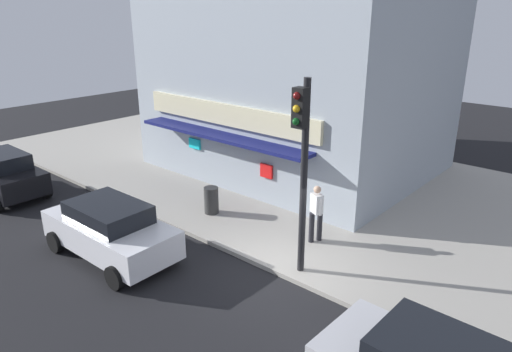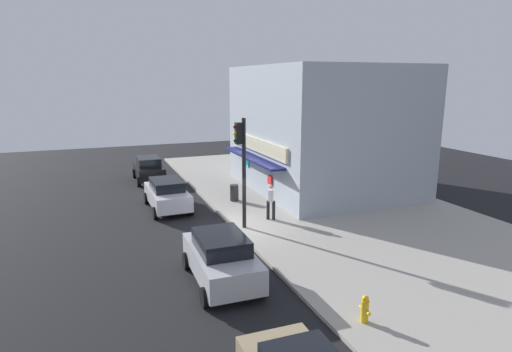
{
  "view_description": "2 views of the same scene",
  "coord_description": "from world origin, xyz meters",
  "px_view_note": "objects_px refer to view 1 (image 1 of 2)",
  "views": [
    {
      "loc": [
        6.67,
        -8.52,
        6.77
      ],
      "look_at": [
        -1.81,
        1.23,
        2.08
      ],
      "focal_mm": 32.67,
      "sensor_mm": 36.0,
      "label": 1
    },
    {
      "loc": [
        18.29,
        -5.93,
        6.92
      ],
      "look_at": [
        -1.46,
        1.82,
        2.1
      ],
      "focal_mm": 29.93,
      "sensor_mm": 36.0,
      "label": 2
    }
  ],
  "objects_px": {
    "pedestrian": "(316,212)",
    "traffic_light": "(302,154)",
    "parked_car_black": "(4,174)",
    "parked_car_white": "(110,229)",
    "trash_can": "(211,200)"
  },
  "relations": [
    {
      "from": "pedestrian",
      "to": "traffic_light",
      "type": "bearing_deg",
      "value": -69.76
    },
    {
      "from": "parked_car_black",
      "to": "parked_car_white",
      "type": "bearing_deg",
      "value": 0.18
    },
    {
      "from": "traffic_light",
      "to": "parked_car_black",
      "type": "xyz_separation_m",
      "value": [
        -11.81,
        -2.68,
        -2.56
      ]
    },
    {
      "from": "parked_car_white",
      "to": "parked_car_black",
      "type": "distance_m",
      "value": 7.15
    },
    {
      "from": "pedestrian",
      "to": "trash_can",
      "type": "bearing_deg",
      "value": -170.84
    },
    {
      "from": "pedestrian",
      "to": "parked_car_white",
      "type": "bearing_deg",
      "value": -132.56
    },
    {
      "from": "pedestrian",
      "to": "parked_car_black",
      "type": "height_order",
      "value": "pedestrian"
    },
    {
      "from": "parked_car_white",
      "to": "parked_car_black",
      "type": "relative_size",
      "value": 1.08
    },
    {
      "from": "parked_car_white",
      "to": "parked_car_black",
      "type": "bearing_deg",
      "value": -179.82
    },
    {
      "from": "traffic_light",
      "to": "trash_can",
      "type": "relative_size",
      "value": 5.54
    },
    {
      "from": "parked_car_black",
      "to": "pedestrian",
      "type": "bearing_deg",
      "value": 21.53
    },
    {
      "from": "parked_car_black",
      "to": "traffic_light",
      "type": "bearing_deg",
      "value": 12.77
    },
    {
      "from": "trash_can",
      "to": "parked_car_white",
      "type": "relative_size",
      "value": 0.21
    },
    {
      "from": "trash_can",
      "to": "pedestrian",
      "type": "bearing_deg",
      "value": 9.16
    },
    {
      "from": "trash_can",
      "to": "parked_car_black",
      "type": "height_order",
      "value": "parked_car_black"
    }
  ]
}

